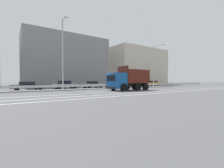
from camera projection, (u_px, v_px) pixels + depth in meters
ground_plane at (106, 90)px, 21.60m from camera, size 320.00×320.00×0.00m
lane_strip_0 at (138, 91)px, 20.44m from camera, size 71.23×0.16×0.01m
lane_strip_1 at (151, 92)px, 18.53m from camera, size 71.23×0.16×0.01m
lane_strip_2 at (163, 93)px, 17.06m from camera, size 71.23×0.16×0.01m
median_island at (96, 89)px, 24.03m from camera, size 39.18×1.10×0.18m
median_guardrail at (93, 86)px, 24.73m from camera, size 71.23×0.09×0.78m
dump_truck at (124, 82)px, 21.46m from camera, size 6.43×2.89×3.48m
median_road_sign at (129, 81)px, 27.93m from camera, size 0.68×0.16×2.48m
street_lamp_1 at (63, 52)px, 21.04m from camera, size 0.71×1.81×10.03m
street_lamp_2 at (154, 64)px, 31.55m from camera, size 0.72×2.54×8.86m
parked_car_3 at (28, 86)px, 22.16m from camera, size 4.64×2.04×1.25m
parked_car_4 at (65, 85)px, 25.76m from camera, size 4.52×1.98×1.40m
parked_car_5 at (93, 85)px, 28.58m from camera, size 4.16×2.03×1.28m
parked_car_6 at (114, 84)px, 31.47m from camera, size 4.09×2.15×1.46m
parked_car_7 at (136, 84)px, 34.92m from camera, size 4.71×2.24×1.42m
parked_car_8 at (152, 83)px, 38.48m from camera, size 4.65×2.28×1.40m
background_building_1 at (66, 62)px, 39.05m from camera, size 20.50×9.29×12.76m
background_building_2 at (139, 67)px, 51.14m from camera, size 19.97×8.33×12.23m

